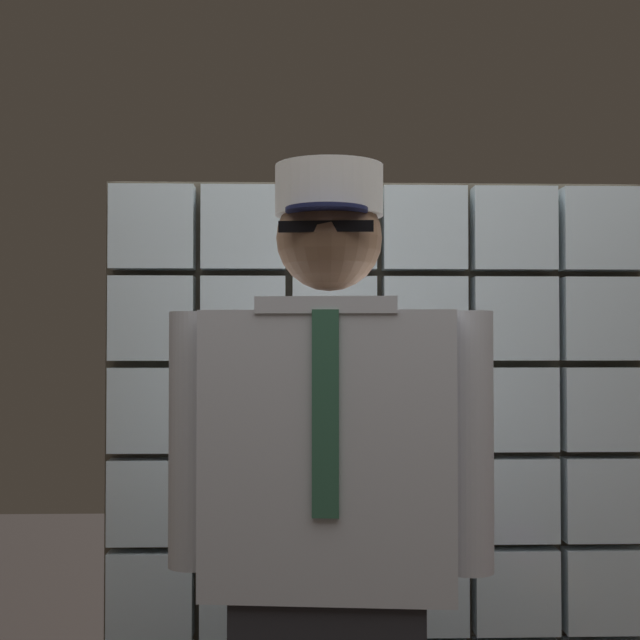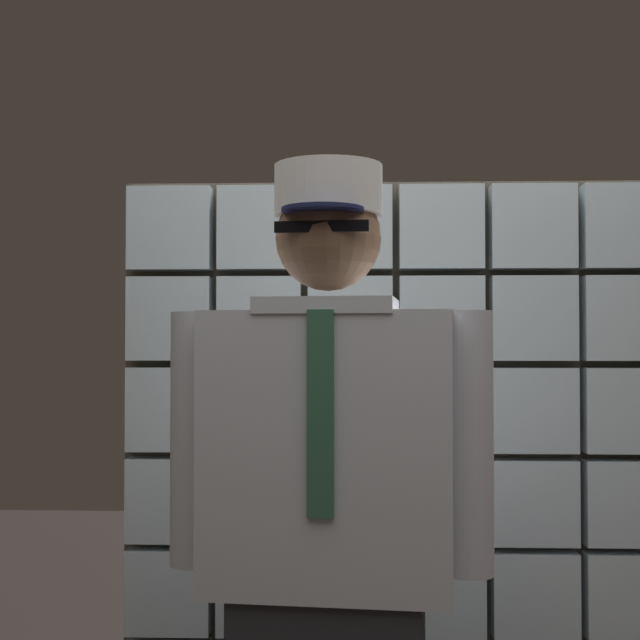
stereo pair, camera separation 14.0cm
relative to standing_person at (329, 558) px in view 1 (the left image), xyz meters
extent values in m
cube|color=silver|center=(-0.50, 0.72, -0.27)|extent=(0.25, 0.08, 0.25)
cube|color=silver|center=(-0.23, 0.72, -0.27)|extent=(0.25, 0.08, 0.25)
cube|color=silver|center=(0.05, 0.72, -0.27)|extent=(0.25, 0.08, 0.25)
cube|color=silver|center=(0.32, 0.72, -0.27)|extent=(0.25, 0.08, 0.25)
cube|color=silver|center=(0.59, 0.72, -0.27)|extent=(0.25, 0.08, 0.25)
cube|color=silver|center=(0.86, 0.72, -0.27)|extent=(0.25, 0.08, 0.25)
cube|color=silver|center=(-0.50, 0.72, 0.00)|extent=(0.25, 0.08, 0.25)
cube|color=silver|center=(-0.23, 0.72, 0.00)|extent=(0.25, 0.08, 0.25)
cube|color=silver|center=(0.05, 0.72, 0.00)|extent=(0.25, 0.08, 0.25)
cube|color=silver|center=(0.32, 0.72, 0.00)|extent=(0.25, 0.08, 0.25)
cube|color=silver|center=(0.59, 0.72, 0.00)|extent=(0.25, 0.08, 0.25)
cube|color=silver|center=(0.86, 0.72, 0.00)|extent=(0.25, 0.08, 0.25)
cube|color=silver|center=(-0.50, 0.72, 0.27)|extent=(0.25, 0.08, 0.25)
cube|color=silver|center=(-0.23, 0.72, 0.27)|extent=(0.25, 0.08, 0.25)
cube|color=silver|center=(0.05, 0.72, 0.27)|extent=(0.25, 0.08, 0.25)
cube|color=silver|center=(0.32, 0.72, 0.27)|extent=(0.25, 0.08, 0.25)
cube|color=silver|center=(0.59, 0.72, 0.27)|extent=(0.25, 0.08, 0.25)
cube|color=silver|center=(0.86, 0.72, 0.27)|extent=(0.25, 0.08, 0.25)
cube|color=silver|center=(-0.50, 0.72, 0.55)|extent=(0.25, 0.08, 0.25)
cube|color=silver|center=(-0.23, 0.72, 0.55)|extent=(0.25, 0.08, 0.25)
cube|color=silver|center=(0.05, 0.72, 0.55)|extent=(0.25, 0.08, 0.25)
cube|color=silver|center=(0.32, 0.72, 0.55)|extent=(0.25, 0.08, 0.25)
cube|color=silver|center=(0.59, 0.72, 0.55)|extent=(0.25, 0.08, 0.25)
cube|color=silver|center=(0.86, 0.72, 0.55)|extent=(0.25, 0.08, 0.25)
cube|color=silver|center=(-0.50, 0.72, 0.82)|extent=(0.25, 0.08, 0.25)
cube|color=silver|center=(-0.23, 0.72, 0.82)|extent=(0.25, 0.08, 0.25)
cube|color=silver|center=(0.05, 0.72, 0.82)|extent=(0.25, 0.08, 0.25)
cube|color=silver|center=(0.32, 0.72, 0.82)|extent=(0.25, 0.08, 0.25)
cube|color=silver|center=(0.59, 0.72, 0.82)|extent=(0.25, 0.08, 0.25)
cube|color=silver|center=(0.86, 0.72, 0.82)|extent=(0.25, 0.08, 0.25)
cube|color=#4C4438|center=(0.18, 0.77, 0.00)|extent=(1.66, 0.02, 1.93)
cube|color=silver|center=(0.00, 0.00, 0.23)|extent=(0.57, 0.29, 0.62)
cube|color=#33664C|center=(-0.01, -0.12, 0.33)|extent=(0.06, 0.02, 0.43)
cube|color=silver|center=(0.00, 0.00, 0.55)|extent=(0.32, 0.28, 0.04)
sphere|color=#846047|center=(0.00, 0.00, 0.71)|extent=(0.24, 0.24, 0.24)
ellipsoid|color=black|center=(-0.01, -0.05, 0.66)|extent=(0.16, 0.10, 0.11)
cube|color=black|center=(-0.01, -0.11, 0.72)|extent=(0.20, 0.03, 0.02)
cylinder|color=#191E47|center=(-0.01, -0.09, 0.76)|extent=(0.19, 0.19, 0.01)
cylinder|color=white|center=(0.00, 0.00, 0.81)|extent=(0.24, 0.24, 0.11)
cylinder|color=silver|center=(0.30, -0.03, 0.26)|extent=(0.12, 0.12, 0.57)
cylinder|color=silver|center=(-0.30, 0.03, 0.26)|extent=(0.12, 0.12, 0.57)
camera|label=1|loc=(-0.08, -1.99, 0.47)|focal=50.58mm
camera|label=2|loc=(0.06, -1.99, 0.47)|focal=50.58mm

